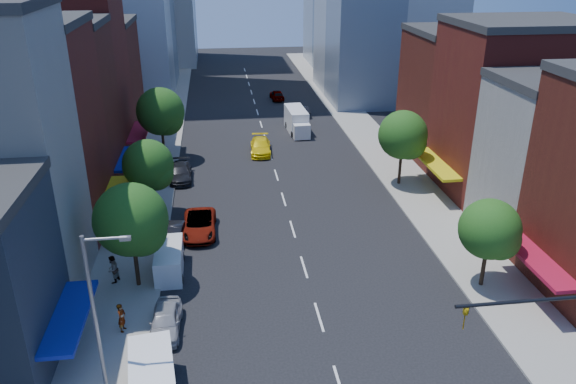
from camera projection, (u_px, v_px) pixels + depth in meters
name	position (u px, v px, depth m)	size (l,w,h in m)	color
sidewalk_left	(158.00, 148.00, 64.28)	(5.00, 120.00, 0.15)	gray
sidewalk_right	(371.00, 139.00, 67.25)	(5.00, 120.00, 0.15)	gray
bldg_left_2	(14.00, 136.00, 42.37)	(12.00, 9.00, 16.00)	maroon
bldg_left_3	(44.00, 113.00, 50.30)	(12.00, 8.00, 15.00)	#561D15
bldg_left_4	(65.00, 81.00, 57.63)	(12.00, 9.00, 17.00)	maroon
bldg_left_5	(86.00, 81.00, 67.07)	(12.00, 10.00, 13.00)	#561D15
bldg_right_1	(568.00, 161.00, 43.16)	(12.00, 8.00, 12.00)	beige
bldg_right_2	(513.00, 111.00, 50.75)	(12.00, 10.00, 15.00)	maroon
bldg_right_3	(466.00, 96.00, 60.24)	(12.00, 10.00, 13.00)	#561D15
streetlight	(97.00, 307.00, 26.82)	(2.25, 0.25, 9.00)	slate
tree_left_near	(133.00, 222.00, 36.06)	(4.80, 4.80, 7.30)	black
tree_left_mid	(150.00, 167.00, 46.20)	(4.20, 4.20, 6.65)	black
tree_left_far	(162.00, 113.00, 58.66)	(5.00, 5.00, 7.75)	black
tree_right_near	(492.00, 232.00, 36.34)	(4.00, 4.00, 6.20)	black
tree_right_far	(404.00, 137.00, 52.44)	(4.60, 4.60, 7.20)	black
parked_car_front	(166.00, 320.00, 33.34)	(1.76, 4.36, 1.49)	#A1A0A5
parked_car_second	(173.00, 235.00, 43.35)	(1.45, 4.16, 1.37)	black
parked_car_third	(199.00, 225.00, 44.82)	(2.58, 5.59, 1.55)	#999999
parked_car_rear	(181.00, 172.00, 55.32)	(2.11, 5.19, 1.51)	black
cargo_van_far	(169.00, 261.00, 39.18)	(1.93, 4.61, 1.95)	silver
taxi	(261.00, 146.00, 62.53)	(2.20, 5.42, 1.57)	yellow
traffic_car_oncoming	(303.00, 111.00, 76.63)	(1.39, 3.98, 1.31)	black
traffic_car_far	(277.00, 95.00, 84.64)	(1.76, 4.38, 1.49)	#999999
box_truck	(297.00, 121.00, 69.60)	(2.43, 7.13, 2.84)	white
pedestrian_near	(122.00, 317.00, 33.05)	(0.67, 0.44, 1.84)	#999999
pedestrian_far	(113.00, 269.00, 37.89)	(0.96, 0.75, 1.97)	#999999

